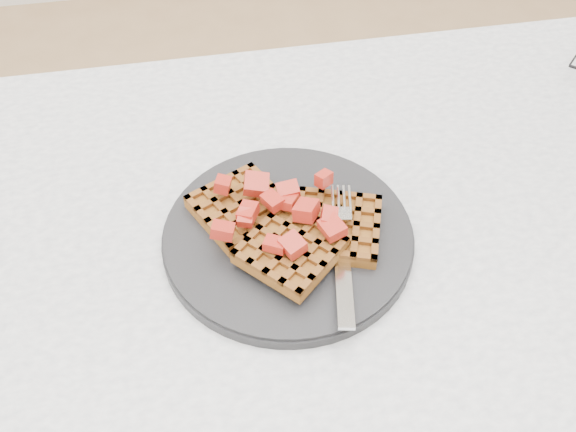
{
  "coord_description": "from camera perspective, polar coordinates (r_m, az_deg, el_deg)",
  "views": [
    {
      "loc": [
        -0.24,
        -0.4,
        1.28
      ],
      "look_at": [
        -0.16,
        0.04,
        0.79
      ],
      "focal_mm": 40.0,
      "sensor_mm": 36.0,
      "label": 1
    }
  ],
  "objects": [
    {
      "name": "table",
      "position": [
        0.8,
        11.75,
        -7.74
      ],
      "size": [
        1.2,
        0.8,
        0.75
      ],
      "color": "white",
      "rests_on": "ground"
    },
    {
      "name": "plate",
      "position": [
        0.69,
        0.0,
        -1.78
      ],
      "size": [
        0.27,
        0.27,
        0.02
      ],
      "primitive_type": "cylinder",
      "color": "black",
      "rests_on": "table"
    },
    {
      "name": "waffles",
      "position": [
        0.67,
        0.07,
        -0.96
      ],
      "size": [
        0.21,
        0.2,
        0.03
      ],
      "color": "#90561E",
      "rests_on": "plate"
    },
    {
      "name": "strawberry_pile",
      "position": [
        0.65,
        0.0,
        0.82
      ],
      "size": [
        0.15,
        0.15,
        0.02
      ],
      "primitive_type": null,
      "color": "maroon",
      "rests_on": "waffles"
    },
    {
      "name": "fork",
      "position": [
        0.66,
        4.83,
        -3.02
      ],
      "size": [
        0.06,
        0.18,
        0.02
      ],
      "primitive_type": null,
      "rotation": [
        0.0,
        0.0,
        -0.2
      ],
      "color": "silver",
      "rests_on": "plate"
    }
  ]
}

